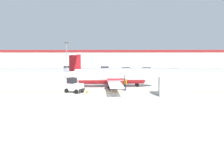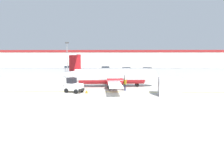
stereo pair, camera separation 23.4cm
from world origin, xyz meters
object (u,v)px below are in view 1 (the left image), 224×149
object	(u,v)px
baggage_tug	(74,86)
parked_car_2	(105,69)
commuter_airplane	(113,76)
traffic_cone_near_left	(117,84)
cargo_container	(169,86)
parked_car_0	(68,69)
apron_light_pole	(67,57)
traffic_cone_near_right	(87,91)
ground_crew_worker	(125,83)
parked_car_3	(126,70)
parked_car_1	(79,71)
parked_car_5	(175,71)
parked_car_4	(147,70)

from	to	relation	value
baggage_tug	parked_car_2	distance (m)	30.47
commuter_airplane	traffic_cone_near_left	xyz separation A→B (m)	(0.48, 0.98, -1.29)
cargo_container	parked_car_2	distance (m)	33.41
cargo_container	parked_car_0	world-z (taller)	cargo_container
traffic_cone_near_left	apron_light_pole	distance (m)	13.35
traffic_cone_near_right	parked_car_2	distance (m)	30.84
ground_crew_worker	traffic_cone_near_right	bearing A→B (deg)	-167.41
parked_car_3	parked_car_0	bearing A→B (deg)	162.13
baggage_tug	cargo_container	world-z (taller)	cargo_container
parked_car_1	apron_light_pole	size ratio (longest dim) A/B	0.60
parked_car_5	apron_light_pole	distance (m)	25.49
parked_car_2	traffic_cone_near_left	bearing A→B (deg)	-80.04
baggage_tug	parked_car_0	bearing A→B (deg)	129.59
cargo_container	traffic_cone_near_left	bearing A→B (deg)	135.91
parked_car_1	parked_car_3	xyz separation A→B (m)	(11.67, 3.48, 0.00)
cargo_container	apron_light_pole	world-z (taller)	apron_light_pole
commuter_airplane	parked_car_5	xyz separation A→B (m)	(14.34, 18.15, -0.71)
traffic_cone_near_right	parked_car_1	xyz separation A→B (m)	(-5.63, 23.57, 0.58)
parked_car_3	apron_light_pole	size ratio (longest dim) A/B	0.58
apron_light_pole	cargo_container	bearing A→B (deg)	-43.64
baggage_tug	parked_car_5	size ratio (longest dim) A/B	0.59
cargo_container	traffic_cone_near_left	world-z (taller)	cargo_container
commuter_airplane	parked_car_2	distance (m)	26.13
ground_crew_worker	parked_car_5	size ratio (longest dim) A/B	0.39
baggage_tug	cargo_container	distance (m)	11.77
cargo_container	traffic_cone_near_left	size ratio (longest dim) A/B	3.98
commuter_airplane	parked_car_3	bearing A→B (deg)	77.55
parked_car_1	parked_car_4	bearing A→B (deg)	5.64
traffic_cone_near_left	parked_car_2	distance (m)	25.21
cargo_container	parked_car_3	world-z (taller)	cargo_container
parked_car_5	apron_light_pole	world-z (taller)	apron_light_pole
parked_car_5	parked_car_1	bearing A→B (deg)	172.90
ground_crew_worker	parked_car_3	xyz separation A→B (m)	(1.16, 24.94, -0.06)
commuter_airplane	parked_car_4	xyz separation A→B (m)	(8.16, 22.11, -0.71)
parked_car_2	parked_car_5	xyz separation A→B (m)	(17.15, -7.82, 0.00)
ground_crew_worker	traffic_cone_near_right	distance (m)	5.36
parked_car_2	parked_car_3	distance (m)	6.77
baggage_tug	parked_car_2	world-z (taller)	baggage_tug
cargo_container	parked_car_5	bearing A→B (deg)	76.95
baggage_tug	traffic_cone_near_left	bearing A→B (deg)	69.22
commuter_airplane	parked_car_1	world-z (taller)	commuter_airplane
commuter_airplane	traffic_cone_near_right	bearing A→B (deg)	-128.94
traffic_cone_near_left	parked_car_4	world-z (taller)	parked_car_4
parked_car_4	parked_car_5	bearing A→B (deg)	-34.19
ground_crew_worker	traffic_cone_near_left	distance (m)	3.95
parked_car_0	commuter_airplane	bearing A→B (deg)	-70.92
parked_car_0	apron_light_pole	size ratio (longest dim) A/B	0.60
baggage_tug	parked_car_4	size ratio (longest dim) A/B	0.61
cargo_container	apron_light_pole	xyz separation A→B (m)	(-15.97, 15.24, 3.20)
commuter_airplane	parked_car_3	world-z (taller)	commuter_airplane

